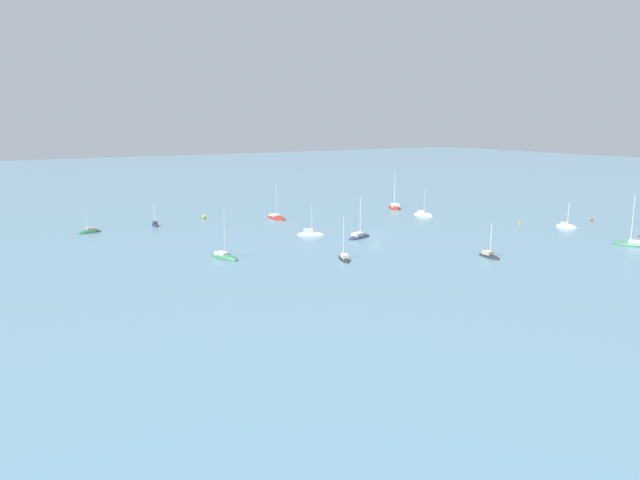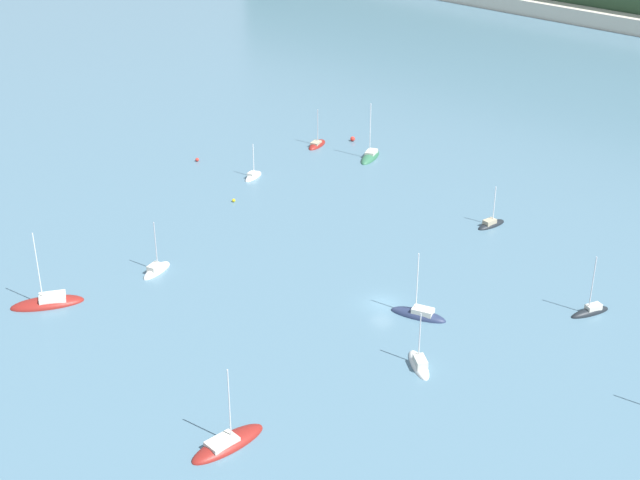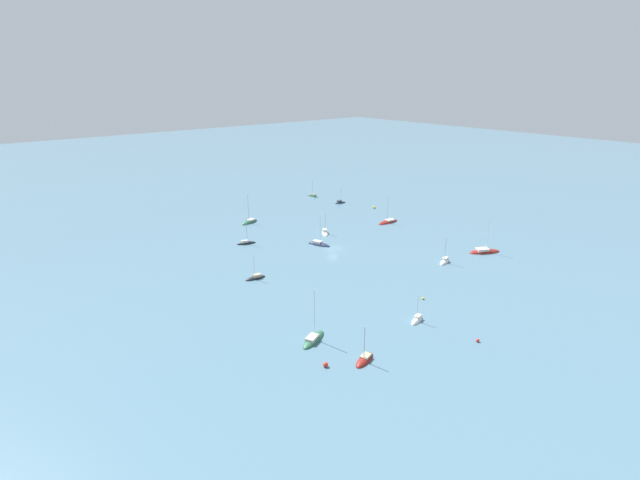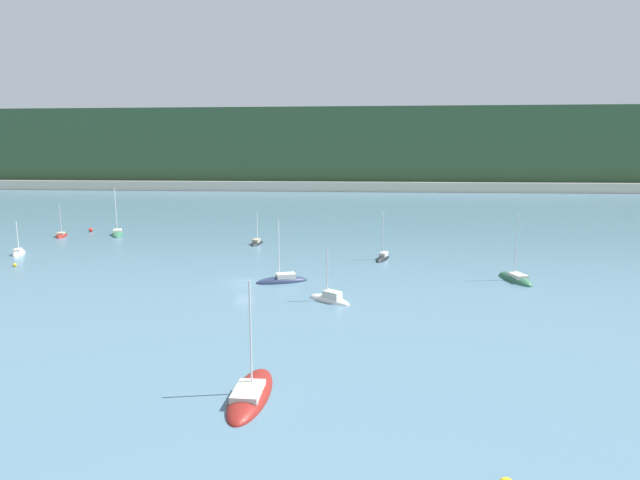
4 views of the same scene
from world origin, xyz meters
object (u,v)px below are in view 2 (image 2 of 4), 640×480
Objects in this scene: sailboat_8 at (590,312)px; mooring_buoy_1 at (234,200)px; sailboat_2 at (253,177)px; mooring_buoy_2 at (197,160)px; sailboat_0 at (419,315)px; sailboat_5 at (491,225)px; sailboat_10 at (157,271)px; sailboat_3 at (370,157)px; mooring_buoy_0 at (353,139)px; sailboat_4 at (317,145)px; sailboat_11 at (228,444)px; sailboat_7 at (48,304)px; sailboat_9 at (419,365)px.

sailboat_8 is 56.13m from mooring_buoy_1.
sailboat_2 reaches higher than mooring_buoy_2.
sailboat_0 is 48.90m from sailboat_2.
sailboat_5 is 52.18m from mooring_buoy_2.
sailboat_0 is 1.09× the size of sailboat_8.
sailboat_8 is at bearing -74.11° from sailboat_10.
sailboat_5 is (30.71, -7.54, 0.02)m from sailboat_3.
sailboat_0 reaches higher than mooring_buoy_0.
sailboat_2 is at bearing -69.48° from sailboat_8.
sailboat_3 reaches higher than sailboat_4.
sailboat_11 is at bearing -151.43° from sailboat_2.
sailboat_4 reaches higher than mooring_buoy_2.
sailboat_0 is 60.98m from mooring_buoy_0.
sailboat_11 is at bearing 74.67° from sailboat_0.
sailboat_11 reaches higher than mooring_buoy_2.
sailboat_7 is at bearing -58.56° from mooring_buoy_2.
sailboat_8 is at bearing -12.50° from sailboat_11.
sailboat_3 reaches higher than sailboat_11.
sailboat_7 is 36.71m from mooring_buoy_1.
sailboat_10 reaches higher than sailboat_5.
mooring_buoy_0 reaches higher than mooring_buoy_1.
sailboat_9 is 71.30m from mooring_buoy_0.
sailboat_9 is at bearing -9.02° from sailboat_11.
sailboat_2 is 18.17m from sailboat_4.
sailboat_4 is 21.74m from mooring_buoy_2.
mooring_buoy_0 is (-0.73, 24.06, 0.33)m from sailboat_2.
sailboat_7 is 1.15× the size of sailboat_11.
sailboat_3 is 1.28× the size of sailboat_8.
sailboat_3 is 1.36× the size of sailboat_10.
sailboat_7 is 1.35× the size of sailboat_10.
sailboat_10 is at bearing -35.77° from sailboat_8.
sailboat_3 is at bearing 82.75° from sailboat_5.
mooring_buoy_0 is 33.15m from mooring_buoy_1.
sailboat_11 reaches higher than sailboat_8.
sailboat_0 is at bearing -11.50° from mooring_buoy_2.
sailboat_11 is (-4.18, -23.16, -0.08)m from sailboat_9.
sailboat_8 reaches higher than sailboat_9.
sailboat_8 is at bearing 2.48° from mooring_buoy_2.
sailboat_5 is 38.19m from sailboat_9.
mooring_buoy_1 is at bearing 7.20° from sailboat_10.
sailboat_10 is (-44.83, -31.04, -0.02)m from sailboat_8.
sailboat_0 reaches higher than sailboat_2.
sailboat_4 reaches higher than mooring_buoy_1.
sailboat_3 reaches higher than sailboat_8.
sailboat_4 is at bearing 108.72° from mooring_buoy_1.
sailboat_9 is at bearing 2.46° from sailboat_8.
sailboat_3 is 12.63× the size of mooring_buoy_0.
mooring_buoy_0 is at bearing 37.08° from sailboat_11.
sailboat_7 reaches higher than sailboat_5.
sailboat_11 reaches higher than mooring_buoy_0.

